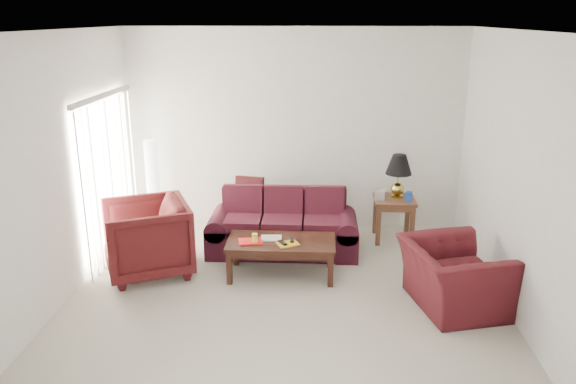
% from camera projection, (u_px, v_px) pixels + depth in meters
% --- Properties ---
extents(floor, '(5.00, 5.00, 0.00)m').
position_uv_depth(floor, '(284.00, 301.00, 6.47)').
color(floor, beige).
rests_on(floor, ground).
extents(blinds, '(0.10, 2.00, 2.16)m').
position_uv_depth(blinds, '(110.00, 177.00, 7.51)').
color(blinds, silver).
rests_on(blinds, ground).
extents(sofa, '(2.09, 1.00, 0.84)m').
position_uv_depth(sofa, '(283.00, 223.00, 7.70)').
color(sofa, black).
rests_on(sofa, ground).
extents(throw_pillow, '(0.44, 0.27, 0.43)m').
position_uv_depth(throw_pillow, '(249.00, 190.00, 8.29)').
color(throw_pillow, black).
rests_on(throw_pillow, sofa).
extents(end_table, '(0.63, 0.63, 0.63)m').
position_uv_depth(end_table, '(393.00, 219.00, 8.16)').
color(end_table, '#4C361A').
rests_on(end_table, ground).
extents(table_lamp, '(0.48, 0.48, 0.63)m').
position_uv_depth(table_lamp, '(398.00, 176.00, 8.02)').
color(table_lamp, gold).
rests_on(table_lamp, end_table).
extents(clock, '(0.15, 0.07, 0.14)m').
position_uv_depth(clock, '(380.00, 195.00, 7.96)').
color(clock, '#AFB0B4').
rests_on(clock, end_table).
extents(blue_canister, '(0.11, 0.11, 0.15)m').
position_uv_depth(blue_canister, '(409.00, 197.00, 7.89)').
color(blue_canister, '#163C93').
rests_on(blue_canister, end_table).
extents(picture_frame, '(0.21, 0.22, 0.06)m').
position_uv_depth(picture_frame, '(384.00, 190.00, 8.17)').
color(picture_frame, white).
rests_on(picture_frame, end_table).
extents(floor_lamp, '(0.24, 0.24, 1.44)m').
position_uv_depth(floor_lamp, '(153.00, 187.00, 8.31)').
color(floor_lamp, silver).
rests_on(floor_lamp, ground).
extents(armchair_left, '(1.35, 1.34, 0.94)m').
position_uv_depth(armchair_left, '(147.00, 238.00, 7.05)').
color(armchair_left, '#3A0D0F').
rests_on(armchair_left, ground).
extents(armchair_right, '(1.23, 1.33, 0.73)m').
position_uv_depth(armchair_right, '(453.00, 276.00, 6.25)').
color(armchair_right, '#3D0E12').
rests_on(armchair_right, ground).
extents(coffee_table, '(1.45, 0.94, 0.47)m').
position_uv_depth(coffee_table, '(281.00, 258.00, 7.04)').
color(coffee_table, black).
rests_on(coffee_table, ground).
extents(magazine_red, '(0.33, 0.28, 0.02)m').
position_uv_depth(magazine_red, '(250.00, 241.00, 6.93)').
color(magazine_red, red).
rests_on(magazine_red, coffee_table).
extents(magazine_white, '(0.27, 0.21, 0.01)m').
position_uv_depth(magazine_white, '(271.00, 238.00, 7.03)').
color(magazine_white, silver).
rests_on(magazine_white, coffee_table).
extents(magazine_orange, '(0.31, 0.28, 0.01)m').
position_uv_depth(magazine_orange, '(288.00, 244.00, 6.85)').
color(magazine_orange, gold).
rests_on(magazine_orange, coffee_table).
extents(remote_a, '(0.13, 0.16, 0.02)m').
position_uv_depth(remote_a, '(283.00, 243.00, 6.84)').
color(remote_a, black).
rests_on(remote_a, coffee_table).
extents(remote_b, '(0.06, 0.16, 0.02)m').
position_uv_depth(remote_b, '(292.00, 240.00, 6.93)').
color(remote_b, black).
rests_on(remote_b, coffee_table).
extents(yellow_glass, '(0.10, 0.10, 0.13)m').
position_uv_depth(yellow_glass, '(255.00, 238.00, 6.87)').
color(yellow_glass, '#F9F037').
rests_on(yellow_glass, coffee_table).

